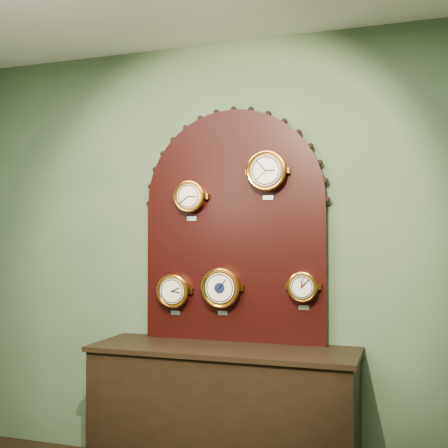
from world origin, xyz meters
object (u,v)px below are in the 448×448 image
(display_board, at_px, (234,218))
(roman_clock, at_px, (190,197))
(shop_counter, at_px, (223,418))
(hygrometer, at_px, (174,291))
(tide_clock, at_px, (303,287))
(barometer, at_px, (221,288))
(arabic_clock, at_px, (267,171))

(display_board, height_order, roman_clock, display_board)
(shop_counter, bearing_deg, display_board, 90.00)
(hygrometer, xyz_separation_m, tide_clock, (0.86, 0.00, 0.05))
(display_board, relative_size, tide_clock, 6.38)
(display_board, xyz_separation_m, barometer, (-0.06, -0.07, -0.45))
(arabic_clock, bearing_deg, tide_clock, 0.46)
(shop_counter, distance_m, hygrometer, 0.86)
(arabic_clock, height_order, barometer, arabic_clock)
(barometer, height_order, tide_clock, barometer)
(display_board, bearing_deg, tide_clock, -8.05)
(tide_clock, bearing_deg, roman_clock, -179.95)
(tide_clock, bearing_deg, shop_counter, -161.57)
(shop_counter, height_order, arabic_clock, arabic_clock)
(roman_clock, height_order, arabic_clock, arabic_clock)
(hygrometer, bearing_deg, arabic_clock, -0.07)
(shop_counter, distance_m, barometer, 0.79)
(arabic_clock, height_order, tide_clock, arabic_clock)
(display_board, distance_m, arabic_clock, 0.38)
(barometer, bearing_deg, tide_clock, 0.21)
(shop_counter, bearing_deg, barometer, 112.53)
(display_board, relative_size, hygrometer, 5.57)
(hygrometer, distance_m, barometer, 0.33)
(roman_clock, xyz_separation_m, barometer, (0.22, -0.00, -0.59))
(shop_counter, height_order, barometer, barometer)
(roman_clock, xyz_separation_m, arabic_clock, (0.52, -0.00, 0.15))
(arabic_clock, bearing_deg, roman_clock, 179.87)
(display_board, distance_m, tide_clock, 0.64)
(arabic_clock, distance_m, hygrometer, 0.99)
(shop_counter, relative_size, roman_clock, 6.09)
(roman_clock, relative_size, arabic_clock, 0.85)
(shop_counter, xyz_separation_m, roman_clock, (-0.28, 0.15, 1.36))
(shop_counter, bearing_deg, arabic_clock, 32.58)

